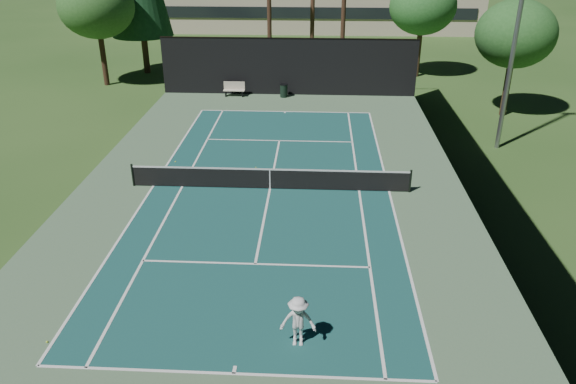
# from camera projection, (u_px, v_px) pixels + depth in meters

# --- Properties ---
(ground) EXTENTS (160.00, 160.00, 0.00)m
(ground) POSITION_uv_depth(u_px,v_px,m) (270.00, 189.00, 25.99)
(ground) COLOR #2C4F1D
(ground) RESTS_ON ground
(apron_slab) EXTENTS (18.00, 32.00, 0.01)m
(apron_slab) POSITION_uv_depth(u_px,v_px,m) (270.00, 189.00, 25.99)
(apron_slab) COLOR #4F704F
(apron_slab) RESTS_ON ground
(court_surface) EXTENTS (10.97, 23.77, 0.01)m
(court_surface) POSITION_uv_depth(u_px,v_px,m) (270.00, 189.00, 25.98)
(court_surface) COLOR #174B48
(court_surface) RESTS_ON ground
(court_lines) EXTENTS (11.07, 23.87, 0.01)m
(court_lines) POSITION_uv_depth(u_px,v_px,m) (270.00, 189.00, 25.98)
(court_lines) COLOR white
(court_lines) RESTS_ON ground
(tennis_net) EXTENTS (12.90, 0.10, 1.10)m
(tennis_net) POSITION_uv_depth(u_px,v_px,m) (270.00, 178.00, 25.75)
(tennis_net) COLOR black
(tennis_net) RESTS_ON ground
(fence) EXTENTS (18.04, 32.05, 4.03)m
(fence) POSITION_uv_depth(u_px,v_px,m) (269.00, 148.00, 25.18)
(fence) COLOR black
(fence) RESTS_ON ground
(player) EXTENTS (1.06, 0.62, 1.62)m
(player) POSITION_uv_depth(u_px,v_px,m) (298.00, 322.00, 16.03)
(player) COLOR silver
(player) RESTS_ON ground
(tennis_ball_a) EXTENTS (0.07, 0.07, 0.07)m
(tennis_ball_a) POSITION_uv_depth(u_px,v_px,m) (47.00, 342.00, 16.41)
(tennis_ball_a) COLOR #D6F638
(tennis_ball_a) RESTS_ON ground
(tennis_ball_b) EXTENTS (0.06, 0.06, 0.06)m
(tennis_ball_b) POSITION_uv_depth(u_px,v_px,m) (256.00, 167.00, 28.21)
(tennis_ball_b) COLOR #C9DA31
(tennis_ball_b) RESTS_ON ground
(tennis_ball_c) EXTENTS (0.07, 0.07, 0.07)m
(tennis_ball_c) POSITION_uv_depth(u_px,v_px,m) (303.00, 172.00, 27.67)
(tennis_ball_c) COLOR #D0D931
(tennis_ball_c) RESTS_ON ground
(tennis_ball_d) EXTENTS (0.07, 0.07, 0.07)m
(tennis_ball_d) POSITION_uv_depth(u_px,v_px,m) (175.00, 162.00, 28.88)
(tennis_ball_d) COLOR #DDEC35
(tennis_ball_d) RESTS_ON ground
(park_bench) EXTENTS (1.50, 0.45, 1.02)m
(park_bench) POSITION_uv_depth(u_px,v_px,m) (234.00, 89.00, 39.82)
(park_bench) COLOR beige
(park_bench) RESTS_ON ground
(trash_bin) EXTENTS (0.56, 0.56, 0.95)m
(trash_bin) POSITION_uv_depth(u_px,v_px,m) (284.00, 91.00, 39.61)
(trash_bin) COLOR black
(trash_bin) RESTS_ON ground
(decid_tree_a) EXTENTS (5.12, 5.12, 7.62)m
(decid_tree_a) POSITION_uv_depth(u_px,v_px,m) (423.00, 6.00, 42.98)
(decid_tree_a) COLOR #432F1D
(decid_tree_a) RESTS_ON ground
(decid_tree_b) EXTENTS (4.80, 4.80, 7.14)m
(decid_tree_b) POSITION_uv_depth(u_px,v_px,m) (516.00, 34.00, 33.92)
(decid_tree_b) COLOR #422F1C
(decid_tree_b) RESTS_ON ground
(decid_tree_c) EXTENTS (5.44, 5.44, 8.09)m
(decid_tree_c) POSITION_uv_depth(u_px,v_px,m) (96.00, 6.00, 40.41)
(decid_tree_c) COLOR #3F271B
(decid_tree_c) RESTS_ON ground
(light_pole) EXTENTS (0.90, 0.25, 12.22)m
(light_pole) POSITION_uv_depth(u_px,v_px,m) (517.00, 27.00, 28.02)
(light_pole) COLOR gray
(light_pole) RESTS_ON ground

